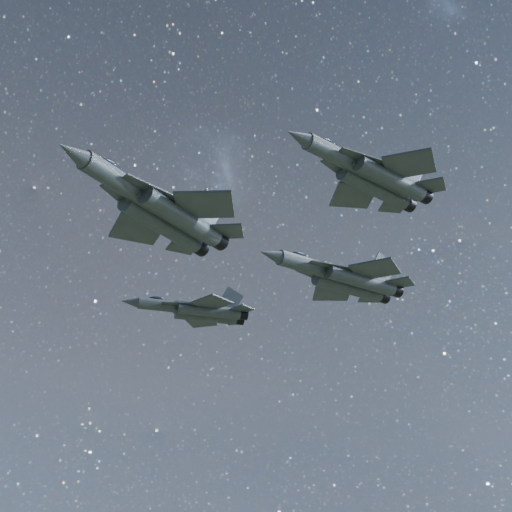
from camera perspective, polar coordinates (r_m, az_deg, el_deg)
jet_lead at (r=62.44m, az=-7.67°, el=3.66°), size 19.68×12.98×5.04m
jet_left at (r=90.86m, az=-4.71°, el=-4.37°), size 16.76×11.29×4.23m
jet_right at (r=58.37m, az=9.22°, el=6.39°), size 15.67×10.98×3.95m
jet_slot at (r=78.69m, az=7.03°, el=-1.75°), size 18.80×13.44×4.81m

